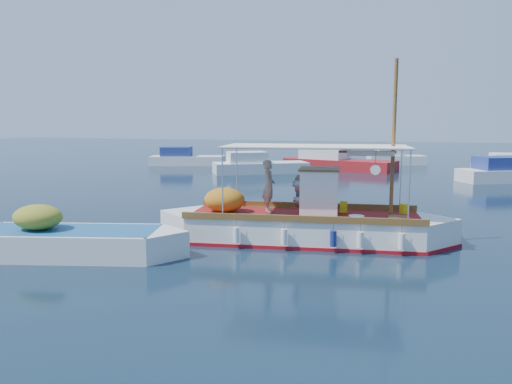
# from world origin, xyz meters

# --- Properties ---
(ground) EXTENTS (160.00, 160.00, 0.00)m
(ground) POSITION_xyz_m (0.00, 0.00, 0.00)
(ground) COLOR black
(ground) RESTS_ON ground
(fishing_caique) EXTENTS (9.64, 3.38, 5.92)m
(fishing_caique) POSITION_xyz_m (0.57, -0.41, 0.52)
(fishing_caique) COLOR white
(fishing_caique) RESTS_ON ground
(dinghy) EXTENTS (6.84, 3.07, 1.71)m
(dinghy) POSITION_xyz_m (-5.59, -4.08, 0.36)
(dinghy) COLOR white
(dinghy) RESTS_ON ground
(bg_boat_nw) EXTENTS (7.23, 5.41, 1.80)m
(bg_boat_nw) POSITION_xyz_m (-6.61, 19.43, 0.49)
(bg_boat_nw) COLOR silver
(bg_boat_nw) RESTS_ON ground
(bg_boat_n) EXTENTS (9.29, 5.36, 1.80)m
(bg_boat_n) POSITION_xyz_m (-1.42, 24.19, 0.49)
(bg_boat_n) COLOR maroon
(bg_boat_n) RESTS_ON ground
(bg_boat_ne) EXTENTS (7.14, 4.88, 1.80)m
(bg_boat_ne) POSITION_xyz_m (10.32, 18.99, 0.49)
(bg_boat_ne) COLOR silver
(bg_boat_ne) RESTS_ON ground
(bg_boat_far_w) EXTENTS (6.77, 3.90, 1.80)m
(bg_boat_far_w) POSITION_xyz_m (-14.59, 24.17, 0.49)
(bg_boat_far_w) COLOR silver
(bg_boat_far_w) RESTS_ON ground
(bg_boat_far_n) EXTENTS (5.25, 3.30, 1.80)m
(bg_boat_far_n) POSITION_xyz_m (3.03, 29.92, 0.49)
(bg_boat_far_n) COLOR silver
(bg_boat_far_n) RESTS_ON ground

